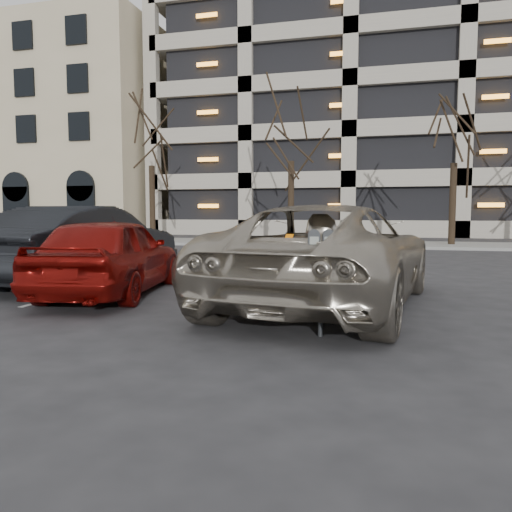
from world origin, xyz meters
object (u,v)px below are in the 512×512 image
object	(u,v)px
tree_c	(456,111)
car_dark	(86,245)
car_red	(111,255)
tree_b	(292,109)
parking_meter	(321,256)
tree_a	(151,119)
suv_silver	(329,255)

from	to	relation	value
tree_c	car_dark	size ratio (longest dim) A/B	1.63
car_red	car_dark	xyz separation A→B (m)	(-1.31, 1.19, 0.09)
tree_b	tree_c	bearing A→B (deg)	0.00
parking_meter	car_red	size ratio (longest dim) A/B	0.30
tree_c	car_dark	xyz separation A→B (m)	(-8.76, -13.66, -4.91)
tree_a	car_red	distance (m)	17.09
tree_c	car_dark	distance (m)	16.96
car_dark	tree_c	bearing A→B (deg)	-118.28
car_red	tree_a	bearing A→B (deg)	-76.53
tree_b	car_dark	xyz separation A→B (m)	(-1.76, -13.66, -5.34)
parking_meter	car_dark	size ratio (longest dim) A/B	0.26
suv_silver	car_red	size ratio (longest dim) A/B	1.45
tree_b	car_red	bearing A→B (deg)	-91.77
tree_c	car_dark	bearing A→B (deg)	-122.67
parking_meter	suv_silver	bearing A→B (deg)	82.62
parking_meter	tree_c	bearing A→B (deg)	67.57
tree_b	tree_c	xyz separation A→B (m)	(7.00, 0.00, -0.43)
car_red	car_dark	distance (m)	1.77
tree_c	suv_silver	distance (m)	16.04
parking_meter	car_dark	bearing A→B (deg)	137.56
tree_c	car_red	xyz separation A→B (m)	(-7.46, -14.85, -5.00)
tree_a	tree_c	distance (m)	14.00
tree_c	suv_silver	bearing A→B (deg)	-103.55
suv_silver	car_red	xyz separation A→B (m)	(-3.88, -0.00, -0.09)
car_red	car_dark	size ratio (longest dim) A/B	0.86
suv_silver	car_dark	size ratio (longest dim) A/B	1.24
tree_a	parking_meter	bearing A→B (deg)	-58.06
parking_meter	tree_b	bearing A→B (deg)	90.94
tree_b	suv_silver	bearing A→B (deg)	-77.02
tree_c	parking_meter	distance (m)	17.92
parking_meter	car_red	bearing A→B (deg)	141.73
suv_silver	car_red	distance (m)	3.88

